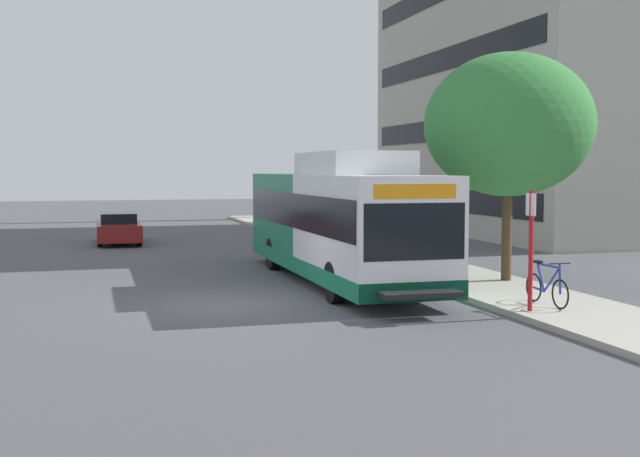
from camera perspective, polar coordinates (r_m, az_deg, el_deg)
ground_plane at (r=27.16m, az=-9.05°, el=-2.61°), size 120.00×120.00×0.00m
sidewalk_curb at (r=26.97m, az=6.42°, el=-2.48°), size 3.00×56.00×0.14m
transit_bus at (r=22.85m, az=1.22°, el=0.46°), size 2.58×12.25×3.65m
bus_stop_sign_pole at (r=17.88m, az=14.67°, el=-0.88°), size 0.10×0.36×2.60m
bicycle_parked at (r=18.86m, az=15.72°, el=-3.97°), size 0.52×1.76×1.02m
street_tree_near_stop at (r=22.75m, az=13.17°, el=7.13°), size 4.60×4.60×6.22m
parked_car_far_lane at (r=35.87m, az=-14.04°, el=0.02°), size 1.80×4.50×1.33m
lattice_comm_tower at (r=56.02m, az=7.65°, el=10.51°), size 1.10×1.10×28.32m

